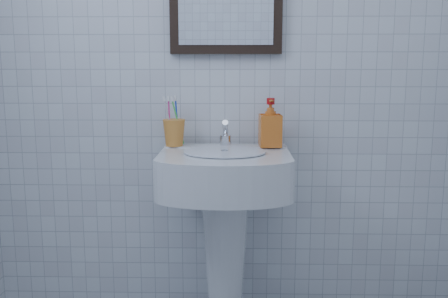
{
  "coord_description": "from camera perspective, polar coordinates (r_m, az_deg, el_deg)",
  "views": [
    {
      "loc": [
        0.05,
        -1.1,
        1.2
      ],
      "look_at": [
        0.0,
        0.86,
        0.86
      ],
      "focal_mm": 40.0,
      "sensor_mm": 36.0,
      "label": 1
    }
  ],
  "objects": [
    {
      "name": "wall_back",
      "position": [
        2.3,
        0.1,
        11.04
      ],
      "size": [
        2.2,
        0.02,
        2.5
      ],
      "primitive_type": "cube",
      "color": "silver",
      "rests_on": "ground"
    },
    {
      "name": "washbasin",
      "position": [
        2.18,
        0.11,
        -7.13
      ],
      "size": [
        0.55,
        0.4,
        0.84
      ],
      "color": "white",
      "rests_on": "ground"
    },
    {
      "name": "faucet",
      "position": [
        2.21,
        0.16,
        1.55
      ],
      "size": [
        0.05,
        0.11,
        0.12
      ],
      "color": "silver",
      "rests_on": "washbasin"
    },
    {
      "name": "toothbrush_cup",
      "position": [
        2.23,
        -5.72,
        1.86
      ],
      "size": [
        0.11,
        0.11,
        0.12
      ],
      "primitive_type": null,
      "rotation": [
        0.0,
        0.0,
        0.12
      ],
      "color": "orange",
      "rests_on": "washbasin"
    },
    {
      "name": "soap_dispenser",
      "position": [
        2.21,
        5.31,
        3.0
      ],
      "size": [
        0.1,
        0.1,
        0.21
      ],
      "primitive_type": "imported",
      "rotation": [
        0.0,
        0.0,
        0.08
      ],
      "color": "#D75115",
      "rests_on": "washbasin"
    }
  ]
}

